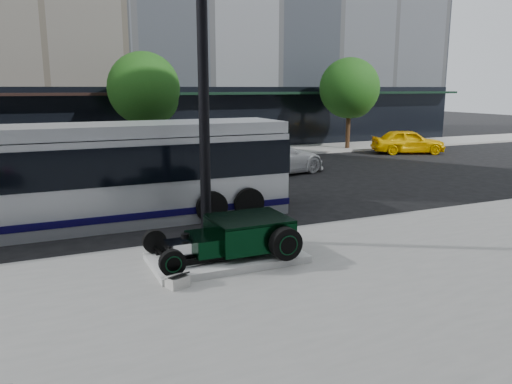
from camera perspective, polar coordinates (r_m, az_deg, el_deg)
name	(u,v)px	position (r m, az deg, el deg)	size (l,w,h in m)	color
ground	(207,221)	(15.17, -5.64, -3.31)	(120.00, 120.00, 0.00)	black
sidewalk_far	(125,159)	(28.54, -14.75, 3.62)	(70.00, 4.00, 0.12)	gray
street_trees	(146,91)	(27.58, -12.44, 11.20)	(29.80, 3.80, 5.70)	black
display_plinth	(227,257)	(11.36, -3.36, -7.48)	(3.40, 1.80, 0.15)	silver
hot_rod	(240,234)	(11.32, -1.81, -4.86)	(3.22, 2.00, 0.81)	black
info_plaque	(177,281)	(10.03, -8.97, -9.99)	(0.47, 0.41, 0.31)	silver
lamppost	(203,78)	(12.33, -6.05, 12.79)	(0.48, 0.48, 8.76)	black
transit_bus	(85,175)	(15.21, -18.99, 1.87)	(12.12, 2.88, 2.92)	silver
white_sedan	(273,158)	(23.06, 1.92, 3.93)	(2.18, 5.36, 1.55)	white
yellow_taxi	(408,141)	(31.89, 16.99, 5.54)	(1.73, 4.31, 1.47)	#FFC401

